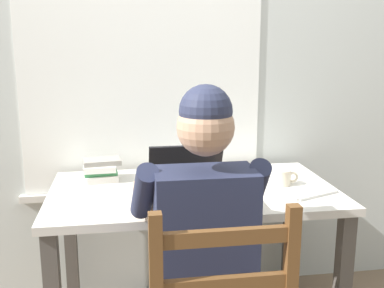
{
  "coord_description": "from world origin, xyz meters",
  "views": [
    {
      "loc": [
        -0.31,
        -1.98,
        1.39
      ],
      "look_at": [
        -0.01,
        -0.05,
        0.95
      ],
      "focal_mm": 42.87,
      "sensor_mm": 36.0,
      "label": 1
    }
  ],
  "objects_px": {
    "seated_person": "(200,235)",
    "computer_mouse": "(243,194)",
    "desk": "(193,209)",
    "coffee_mug_dark": "(165,172)",
    "laptop": "(189,185)",
    "book_stack_main": "(101,169)",
    "coffee_mug_white": "(282,179)"
  },
  "relations": [
    {
      "from": "desk",
      "to": "book_stack_main",
      "type": "relative_size",
      "value": 6.9
    },
    {
      "from": "laptop",
      "to": "book_stack_main",
      "type": "relative_size",
      "value": 1.76
    },
    {
      "from": "desk",
      "to": "computer_mouse",
      "type": "bearing_deg",
      "value": -38.87
    },
    {
      "from": "book_stack_main",
      "to": "computer_mouse",
      "type": "bearing_deg",
      "value": -29.3
    },
    {
      "from": "seated_person",
      "to": "book_stack_main",
      "type": "distance_m",
      "value": 0.74
    },
    {
      "from": "coffee_mug_white",
      "to": "book_stack_main",
      "type": "height_order",
      "value": "book_stack_main"
    },
    {
      "from": "coffee_mug_white",
      "to": "seated_person",
      "type": "bearing_deg",
      "value": -139.06
    },
    {
      "from": "seated_person",
      "to": "coffee_mug_white",
      "type": "height_order",
      "value": "seated_person"
    },
    {
      "from": "desk",
      "to": "coffee_mug_white",
      "type": "xyz_separation_m",
      "value": [
        0.4,
        -0.05,
        0.14
      ]
    },
    {
      "from": "seated_person",
      "to": "book_stack_main",
      "type": "bearing_deg",
      "value": 120.9
    },
    {
      "from": "coffee_mug_dark",
      "to": "book_stack_main",
      "type": "height_order",
      "value": "book_stack_main"
    },
    {
      "from": "computer_mouse",
      "to": "book_stack_main",
      "type": "distance_m",
      "value": 0.71
    },
    {
      "from": "desk",
      "to": "laptop",
      "type": "xyz_separation_m",
      "value": [
        -0.04,
        -0.11,
        0.15
      ]
    },
    {
      "from": "seated_person",
      "to": "coffee_mug_dark",
      "type": "relative_size",
      "value": 10.99
    },
    {
      "from": "laptop",
      "to": "book_stack_main",
      "type": "bearing_deg",
      "value": 142.15
    },
    {
      "from": "seated_person",
      "to": "desk",
      "type": "bearing_deg",
      "value": 84.11
    },
    {
      "from": "coffee_mug_white",
      "to": "book_stack_main",
      "type": "bearing_deg",
      "value": 163.87
    },
    {
      "from": "laptop",
      "to": "computer_mouse",
      "type": "bearing_deg",
      "value": -11.33
    },
    {
      "from": "computer_mouse",
      "to": "book_stack_main",
      "type": "bearing_deg",
      "value": 150.7
    },
    {
      "from": "seated_person",
      "to": "computer_mouse",
      "type": "xyz_separation_m",
      "value": [
        0.24,
        0.28,
        0.05
      ]
    },
    {
      "from": "seated_person",
      "to": "computer_mouse",
      "type": "distance_m",
      "value": 0.37
    },
    {
      "from": "seated_person",
      "to": "laptop",
      "type": "distance_m",
      "value": 0.34
    },
    {
      "from": "seated_person",
      "to": "laptop",
      "type": "relative_size",
      "value": 3.8
    },
    {
      "from": "computer_mouse",
      "to": "coffee_mug_white",
      "type": "height_order",
      "value": "coffee_mug_white"
    },
    {
      "from": "seated_person",
      "to": "coffee_mug_dark",
      "type": "bearing_deg",
      "value": 97.61
    },
    {
      "from": "seated_person",
      "to": "book_stack_main",
      "type": "height_order",
      "value": "seated_person"
    },
    {
      "from": "desk",
      "to": "coffee_mug_dark",
      "type": "height_order",
      "value": "coffee_mug_dark"
    },
    {
      "from": "computer_mouse",
      "to": "coffee_mug_dark",
      "type": "height_order",
      "value": "coffee_mug_dark"
    },
    {
      "from": "coffee_mug_white",
      "to": "book_stack_main",
      "type": "xyz_separation_m",
      "value": [
        -0.83,
        0.24,
        0.01
      ]
    },
    {
      "from": "coffee_mug_dark",
      "to": "book_stack_main",
      "type": "relative_size",
      "value": 0.61
    },
    {
      "from": "seated_person",
      "to": "coffee_mug_white",
      "type": "bearing_deg",
      "value": 40.94
    },
    {
      "from": "seated_person",
      "to": "coffee_mug_dark",
      "type": "height_order",
      "value": "seated_person"
    }
  ]
}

